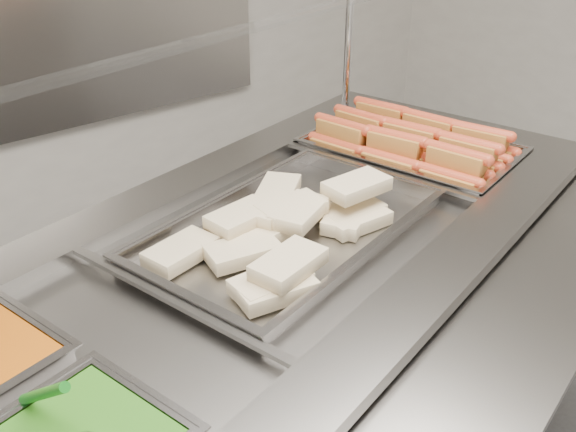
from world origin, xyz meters
TOP-DOWN VIEW (x-y plane):
  - steam_counter at (0.11, 0.46)m, footprint 2.20×1.33m
  - tray_rail at (0.23, -0.09)m, footprint 1.98×0.81m
  - sneeze_guard at (0.05, 0.69)m, footprint 1.83×0.70m
  - pan_hotdogs at (0.77, 0.61)m, footprint 0.49×0.67m
  - pan_wraps at (0.17, 0.47)m, footprint 0.82×0.59m
  - hotdogs_in_buns at (0.76, 0.60)m, footprint 0.44×0.60m
  - tortilla_wraps at (0.14, 0.44)m, footprint 0.63×0.45m

SIDE VIEW (x-z plane):
  - steam_counter at x=0.11m, z-range 0.00..0.98m
  - tray_rail at x=0.23m, z-range 0.90..0.96m
  - pan_hotdogs at x=0.77m, z-range 0.88..0.99m
  - pan_wraps at x=0.17m, z-range 0.91..0.99m
  - tortilla_wraps at x=0.14m, z-range 0.94..1.04m
  - hotdogs_in_buns at x=0.76m, z-range 0.93..1.06m
  - sneeze_guard at x=0.05m, z-range 1.14..1.62m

